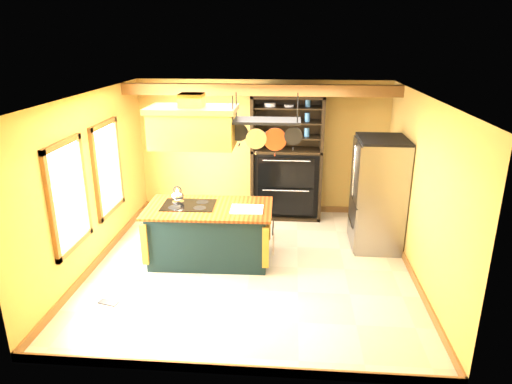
# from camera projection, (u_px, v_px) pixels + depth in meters

# --- Properties ---
(floor) EXTENTS (5.00, 5.00, 0.00)m
(floor) POSITION_uv_depth(u_px,v_px,m) (252.00, 266.00, 7.33)
(floor) COLOR beige
(floor) RESTS_ON ground
(ceiling) EXTENTS (5.00, 5.00, 0.00)m
(ceiling) POSITION_uv_depth(u_px,v_px,m) (251.00, 96.00, 6.45)
(ceiling) COLOR white
(ceiling) RESTS_ON wall_back
(wall_back) EXTENTS (5.00, 0.02, 2.70)m
(wall_back) POSITION_uv_depth(u_px,v_px,m) (262.00, 148.00, 9.25)
(wall_back) COLOR #B89343
(wall_back) RESTS_ON floor
(wall_front) EXTENTS (5.00, 0.02, 2.70)m
(wall_front) POSITION_uv_depth(u_px,v_px,m) (228.00, 264.00, 4.54)
(wall_front) COLOR #B89343
(wall_front) RESTS_ON floor
(wall_left) EXTENTS (0.02, 5.00, 2.70)m
(wall_left) POSITION_uv_depth(u_px,v_px,m) (91.00, 182.00, 7.08)
(wall_left) COLOR #B89343
(wall_left) RESTS_ON floor
(wall_right) EXTENTS (0.02, 5.00, 2.70)m
(wall_right) POSITION_uv_depth(u_px,v_px,m) (420.00, 190.00, 6.70)
(wall_right) COLOR #B89343
(wall_right) RESTS_ON floor
(ceiling_beam) EXTENTS (5.00, 0.15, 0.20)m
(ceiling_beam) POSITION_uv_depth(u_px,v_px,m) (260.00, 90.00, 8.09)
(ceiling_beam) COLOR brown
(ceiling_beam) RESTS_ON ceiling
(window_near) EXTENTS (0.06, 1.06, 1.56)m
(window_near) POSITION_uv_depth(u_px,v_px,m) (69.00, 196.00, 6.31)
(window_near) COLOR brown
(window_near) RESTS_ON wall_left
(window_far) EXTENTS (0.06, 1.06, 1.56)m
(window_far) POSITION_uv_depth(u_px,v_px,m) (108.00, 168.00, 7.63)
(window_far) COLOR brown
(window_far) RESTS_ON wall_left
(kitchen_island) EXTENTS (2.04, 1.17, 1.11)m
(kitchen_island) POSITION_uv_depth(u_px,v_px,m) (210.00, 233.00, 7.40)
(kitchen_island) COLOR black
(kitchen_island) RESTS_ON floor
(range_hood) EXTENTS (1.33, 0.75, 0.80)m
(range_hood) POSITION_uv_depth(u_px,v_px,m) (193.00, 125.00, 6.85)
(range_hood) COLOR #A77A29
(range_hood) RESTS_ON ceiling
(pot_rack) EXTENTS (1.09, 0.51, 0.86)m
(pot_rack) POSITION_uv_depth(u_px,v_px,m) (266.00, 127.00, 6.77)
(pot_rack) COLOR black
(pot_rack) RESTS_ON ceiling
(refrigerator) EXTENTS (0.81, 0.96, 1.88)m
(refrigerator) POSITION_uv_depth(u_px,v_px,m) (377.00, 196.00, 7.77)
(refrigerator) COLOR gray
(refrigerator) RESTS_ON floor
(hutch) EXTENTS (1.39, 0.63, 2.46)m
(hutch) POSITION_uv_depth(u_px,v_px,m) (286.00, 171.00, 9.10)
(hutch) COLOR black
(hutch) RESTS_ON floor
(floor_register) EXTENTS (0.30, 0.18, 0.01)m
(floor_register) POSITION_uv_depth(u_px,v_px,m) (108.00, 302.00, 6.31)
(floor_register) COLOR black
(floor_register) RESTS_ON floor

